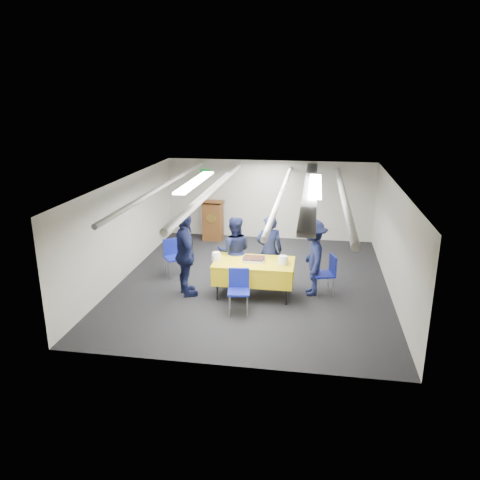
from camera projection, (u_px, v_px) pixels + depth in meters
name	position (u px, v px, depth m)	size (l,w,h in m)	color
ground	(253.00, 282.00, 10.71)	(7.00, 7.00, 0.00)	black
room_shell	(260.00, 201.00, 10.53)	(6.00, 7.00, 2.30)	beige
serving_table	(254.00, 271.00, 9.81)	(1.67, 0.95, 0.77)	black
sheet_cake	(254.00, 259.00, 9.77)	(0.46, 0.35, 0.08)	white
plate_stack_left	(216.00, 257.00, 9.80)	(0.20, 0.20, 0.17)	white
plate_stack_right	(283.00, 260.00, 9.59)	(0.22, 0.22, 0.17)	white
podium	(213.00, 219.00, 13.64)	(0.62, 0.53, 1.25)	brown
chair_near	(239.00, 286.00, 9.11)	(0.47, 0.47, 0.87)	gray
chair_right	(328.00, 271.00, 9.91)	(0.52, 0.52, 0.87)	gray
chair_left	(173.00, 253.00, 10.97)	(0.59, 0.59, 0.87)	gray
sailor_a	(269.00, 251.00, 10.29)	(0.59, 0.39, 1.62)	black
sailor_b	(234.00, 251.00, 10.32)	(0.76, 0.60, 1.57)	black
sailor_c	(186.00, 255.00, 9.76)	(1.06, 0.44, 1.80)	black
sailor_d	(312.00, 257.00, 9.83)	(1.06, 0.61, 1.65)	black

